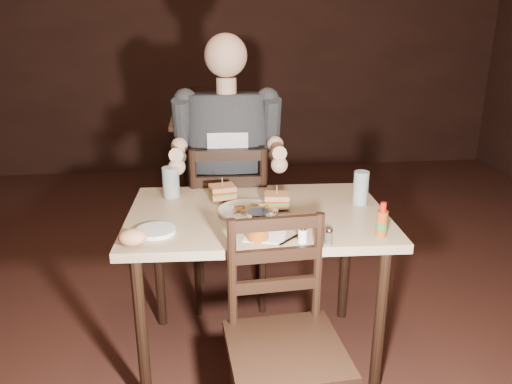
{
  "coord_description": "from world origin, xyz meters",
  "views": [
    {
      "loc": [
        -0.35,
        -1.95,
        1.6
      ],
      "look_at": [
        -0.08,
        0.19,
        0.85
      ],
      "focal_mm": 35.0,
      "sensor_mm": 36.0,
      "label": 1
    }
  ],
  "objects": [
    {
      "name": "bg_chair_far",
      "position": [
        -0.16,
        3.05,
        0.5
      ],
      "size": [
        0.48,
        0.52,
        1.0
      ],
      "primitive_type": null,
      "rotation": [
        0.0,
        0.0,
        3.1
      ],
      "color": "black",
      "rests_on": "ground"
    },
    {
      "name": "bg_table",
      "position": [
        -0.16,
        2.5,
        0.68
      ],
      "size": [
        0.81,
        0.81,
        0.77
      ],
      "rotation": [
        0.0,
        0.0,
        -0.01
      ],
      "color": "tan",
      "rests_on": "ground"
    },
    {
      "name": "sandwich_right",
      "position": [
        0.01,
        0.17,
        0.83
      ],
      "size": [
        0.12,
        0.11,
        0.1
      ],
      "primitive_type": null,
      "rotation": [
        0.0,
        0.0,
        -0.14
      ],
      "color": "tan",
      "rests_on": "dinner_plate"
    },
    {
      "name": "syrup_dispenser",
      "position": [
        -0.12,
        -0.15,
        0.83
      ],
      "size": [
        0.1,
        0.1,
        0.12
      ],
      "primitive_type": null,
      "rotation": [
        0.0,
        0.0,
        -0.05
      ],
      "color": "#8F3F10",
      "rests_on": "main_table"
    },
    {
      "name": "pepper_shaker",
      "position": [
        0.15,
        -0.23,
        0.8
      ],
      "size": [
        0.04,
        0.04,
        0.06
      ],
      "primitive_type": null,
      "rotation": [
        0.0,
        0.0,
        -0.05
      ],
      "color": "#38332D",
      "rests_on": "main_table"
    },
    {
      "name": "main_table",
      "position": [
        -0.08,
        0.14,
        0.69
      ],
      "size": [
        1.2,
        0.84,
        0.77
      ],
      "rotation": [
        0.0,
        0.0,
        -0.05
      ],
      "color": "tan",
      "rests_on": "ground"
    },
    {
      "name": "knife",
      "position": [
        -0.15,
        -0.1,
        0.78
      ],
      "size": [
        0.01,
        0.19,
        0.0
      ],
      "primitive_type": "cube",
      "rotation": [
        0.0,
        0.0,
        -0.01
      ],
      "color": "silver",
      "rests_on": "napkin"
    },
    {
      "name": "glass_right",
      "position": [
        0.41,
        0.18,
        0.85
      ],
      "size": [
        0.07,
        0.07,
        0.16
      ],
      "primitive_type": "cylinder",
      "rotation": [
        0.0,
        0.0,
        -0.05
      ],
      "color": "silver",
      "rests_on": "main_table"
    },
    {
      "name": "glass_left",
      "position": [
        -0.48,
        0.4,
        0.85
      ],
      "size": [
        0.09,
        0.09,
        0.15
      ],
      "primitive_type": "cylinder",
      "rotation": [
        0.0,
        0.0,
        -0.05
      ],
      "color": "silver",
      "rests_on": "main_table"
    },
    {
      "name": "napkin",
      "position": [
        -0.08,
        -0.12,
        0.77
      ],
      "size": [
        0.19,
        0.19,
        0.0
      ],
      "primitive_type": "cube",
      "rotation": [
        0.0,
        0.0,
        -0.25
      ],
      "color": "white",
      "rests_on": "main_table"
    },
    {
      "name": "bg_chair_near",
      "position": [
        -0.16,
        1.95,
        0.46
      ],
      "size": [
        0.46,
        0.5,
        0.91
      ],
      "primitive_type": null,
      "rotation": [
        0.0,
        0.0,
        -0.09
      ],
      "color": "black",
      "rests_on": "ground"
    },
    {
      "name": "ketchup_dollop",
      "position": [
        0.03,
        0.2,
        0.79
      ],
      "size": [
        0.04,
        0.04,
        0.01
      ],
      "primitive_type": "ellipsoid",
      "rotation": [
        0.0,
        0.0,
        -0.05
      ],
      "color": "maroon",
      "rests_on": "dinner_plate"
    },
    {
      "name": "fries_pile",
      "position": [
        -0.11,
        0.1,
        0.8
      ],
      "size": [
        0.22,
        0.17,
        0.04
      ],
      "primitive_type": null,
      "rotation": [
        0.0,
        0.0,
        -0.05
      ],
      "color": "tan",
      "rests_on": "dinner_plate"
    },
    {
      "name": "sandwich_left",
      "position": [
        -0.23,
        0.32,
        0.84
      ],
      "size": [
        0.13,
        0.12,
        0.1
      ],
      "primitive_type": null,
      "rotation": [
        0.0,
        0.0,
        0.18
      ],
      "color": "tan",
      "rests_on": "dinner_plate"
    },
    {
      "name": "dinner_plate",
      "position": [
        -0.13,
        0.13,
        0.78
      ],
      "size": [
        0.28,
        0.28,
        0.02
      ],
      "primitive_type": "cylinder",
      "rotation": [
        0.0,
        0.0,
        -0.05
      ],
      "color": "white",
      "rests_on": "main_table"
    },
    {
      "name": "chair_near",
      "position": [
        -0.05,
        -0.45,
        0.45
      ],
      "size": [
        0.44,
        0.48,
        0.91
      ],
      "primitive_type": null,
      "rotation": [
        0.0,
        0.0,
        0.06
      ],
      "color": "black",
      "rests_on": "ground"
    },
    {
      "name": "hot_sauce",
      "position": [
        0.38,
        -0.18,
        0.84
      ],
      "size": [
        0.05,
        0.05,
        0.14
      ],
      "primitive_type": null,
      "rotation": [
        0.0,
        0.0,
        -0.05
      ],
      "color": "#8F3F10",
      "rests_on": "main_table"
    },
    {
      "name": "room_shell",
      "position": [
        0.0,
        0.0,
        1.4
      ],
      "size": [
        7.0,
        7.0,
        7.0
      ],
      "color": "black",
      "rests_on": "ground"
    },
    {
      "name": "side_plate",
      "position": [
        -0.53,
        -0.04,
        0.78
      ],
      "size": [
        0.17,
        0.17,
        0.01
      ],
      "primitive_type": "cylinder",
      "rotation": [
        0.0,
        0.0,
        -0.05
      ],
      "color": "white",
      "rests_on": "main_table"
    },
    {
      "name": "chair_far",
      "position": [
        -0.18,
        0.71,
        0.49
      ],
      "size": [
        0.47,
        0.52,
        0.97
      ],
      "primitive_type": null,
      "rotation": [
        0.0,
        0.0,
        3.09
      ],
      "color": "black",
      "rests_on": "ground"
    },
    {
      "name": "bread_roll",
      "position": [
        -0.6,
        -0.17,
        0.81
      ],
      "size": [
        0.11,
        0.09,
        0.06
      ],
      "primitive_type": "ellipsoid",
      "rotation": [
        0.0,
        0.0,
        -0.05
      ],
      "color": "tan",
      "rests_on": "side_plate"
    },
    {
      "name": "diner",
      "position": [
        -0.18,
        0.66,
        1.02
      ],
      "size": [
        0.62,
        0.5,
        1.03
      ],
      "primitive_type": null,
      "rotation": [
        0.0,
        0.0,
        -0.05
      ],
      "color": "#303335",
      "rests_on": "chair_far"
    },
    {
      "name": "salt_shaker",
      "position": [
        0.05,
        -0.2,
        0.8
      ],
      "size": [
        0.04,
        0.04,
        0.06
      ],
      "primitive_type": null,
      "rotation": [
        0.0,
        0.0,
        -0.05
      ],
      "color": "white",
      "rests_on": "main_table"
    },
    {
      "name": "fork",
      "position": [
        0.02,
        -0.17,
        0.78
      ],
      "size": [
        0.14,
        0.13,
        0.01
      ],
      "primitive_type": "cube",
      "rotation": [
        0.0,
        0.0,
        -0.8
      ],
      "color": "silver",
      "rests_on": "napkin"
    }
  ]
}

